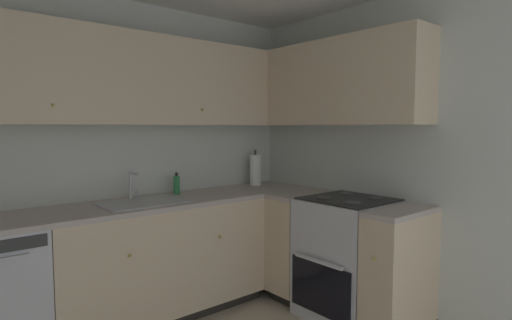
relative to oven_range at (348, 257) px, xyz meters
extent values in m
cube|color=silver|center=(-1.56, 1.24, 0.76)|extent=(3.78, 0.05, 2.43)
cube|color=silver|center=(0.31, -0.58, 0.76)|extent=(0.05, 3.69, 2.43)
cube|color=beige|center=(-1.13, 0.92, 0.02)|extent=(1.62, 0.60, 0.78)
cube|color=black|center=(-1.13, 0.95, -0.41)|extent=(1.62, 0.54, 0.09)
sphere|color=tan|center=(-1.49, 0.61, 0.17)|extent=(0.02, 0.02, 0.02)
sphere|color=tan|center=(-0.77, 0.61, 0.17)|extent=(0.02, 0.02, 0.02)
cube|color=#B7A89E|center=(-1.13, 0.92, 0.43)|extent=(2.83, 0.60, 0.03)
cube|color=beige|center=(-0.02, 0.47, 0.02)|extent=(0.60, 0.30, 0.78)
cube|color=black|center=(0.01, 0.47, -0.41)|extent=(0.54, 0.30, 0.09)
cube|color=beige|center=(-0.02, -0.45, 0.02)|extent=(0.60, 0.26, 0.78)
sphere|color=tan|center=(-0.33, -0.45, 0.17)|extent=(0.02, 0.02, 0.02)
cube|color=#B7A89E|center=(-0.02, 0.47, 0.43)|extent=(0.60, 0.30, 0.03)
cube|color=#B7A89E|center=(-0.02, -0.45, 0.43)|extent=(0.60, 0.26, 0.03)
cube|color=silver|center=(0.00, 0.00, -0.01)|extent=(0.64, 0.62, 0.90)
cube|color=black|center=(-0.33, 0.00, -0.17)|extent=(0.02, 0.55, 0.38)
cube|color=silver|center=(-0.35, 0.00, 0.04)|extent=(0.02, 0.43, 0.02)
cube|color=black|center=(0.00, 0.00, 0.45)|extent=(0.59, 0.60, 0.01)
cube|color=silver|center=(0.31, 0.00, 0.52)|extent=(0.03, 0.60, 0.15)
cylinder|color=#4C4C4C|center=(-0.14, -0.14, 0.46)|extent=(0.11, 0.11, 0.01)
cylinder|color=#4C4C4C|center=(-0.14, 0.14, 0.46)|extent=(0.11, 0.11, 0.01)
cylinder|color=#4C4C4C|center=(0.14, -0.14, 0.46)|extent=(0.11, 0.11, 0.01)
cylinder|color=#4C4C4C|center=(0.14, 0.14, 0.46)|extent=(0.11, 0.11, 0.01)
cube|color=beige|center=(-1.29, 1.06, 1.35)|extent=(2.51, 0.32, 0.67)
sphere|color=tan|center=(-1.84, 0.89, 1.13)|extent=(0.02, 0.02, 0.02)
sphere|color=tan|center=(-0.74, 0.89, 1.13)|extent=(0.02, 0.02, 0.02)
cube|color=beige|center=(0.12, 0.34, 1.35)|extent=(0.32, 1.75, 0.67)
cube|color=#B7B7BC|center=(-1.25, 0.89, 0.45)|extent=(0.62, 0.40, 0.01)
cube|color=gray|center=(-1.25, 0.89, 0.40)|extent=(0.57, 0.36, 0.09)
cube|color=#99999E|center=(-1.25, 0.89, 0.41)|extent=(0.02, 0.35, 0.06)
cylinder|color=silver|center=(-1.25, 1.12, 0.55)|extent=(0.02, 0.02, 0.21)
cylinder|color=silver|center=(-1.25, 1.04, 0.65)|extent=(0.02, 0.15, 0.02)
cylinder|color=silver|center=(-1.20, 1.12, 0.47)|extent=(0.02, 0.02, 0.06)
cylinder|color=#338C4C|center=(-0.86, 1.10, 0.52)|extent=(0.05, 0.05, 0.15)
cylinder|color=#262626|center=(-0.86, 1.10, 0.60)|extent=(0.02, 0.02, 0.03)
cylinder|color=white|center=(-0.03, 1.08, 0.59)|extent=(0.11, 0.11, 0.29)
cylinder|color=#3F3F3F|center=(-0.03, 1.08, 0.61)|extent=(0.02, 0.02, 0.35)
camera|label=1|loc=(-2.55, -1.92, 1.00)|focal=28.99mm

